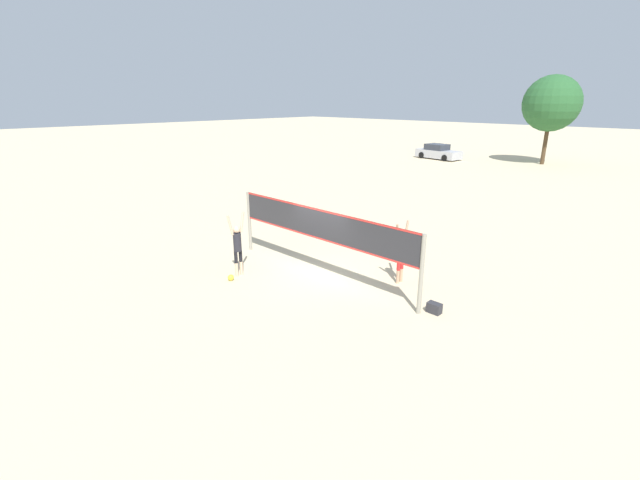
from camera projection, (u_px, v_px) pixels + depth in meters
ground_plane at (320, 276)px, 15.26m from camera, size 200.00×200.00×0.00m
volleyball_net at (320, 230)px, 14.72m from camera, size 8.19×0.13×2.44m
player_spiker at (237, 243)px, 14.90m from camera, size 0.28×0.73×2.29m
player_blocker at (401, 251)px, 14.36m from camera, size 0.28×0.71×2.15m
volleyball at (231, 278)px, 14.83m from camera, size 0.21×0.21×0.21m
gear_bag at (434, 308)px, 12.58m from camera, size 0.41×0.26×0.31m
parked_car_near at (438, 152)px, 44.50m from camera, size 4.90×2.46×1.52m
tree_left_cluster at (552, 104)px, 39.38m from camera, size 5.08×5.08×8.12m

